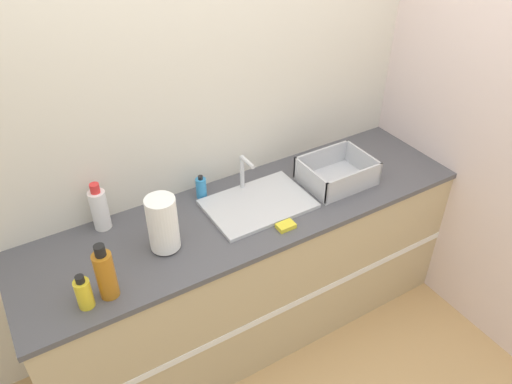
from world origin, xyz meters
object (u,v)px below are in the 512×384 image
at_px(sink, 258,202).
at_px(bottle_yellow, 84,293).
at_px(dish_rack, 337,174).
at_px(soap_dispenser, 201,188).
at_px(bottle_amber, 105,274).
at_px(paper_towel_roll, 163,224).
at_px(bottle_white_spray, 99,209).

xyz_separation_m(sink, bottle_yellow, (-0.95, -0.22, 0.06)).
xyz_separation_m(dish_rack, soap_dispenser, (-0.70, 0.26, 0.01)).
height_order(sink, bottle_amber, bottle_amber).
bearing_deg(sink, paper_towel_roll, -173.82).
bearing_deg(soap_dispenser, bottle_white_spray, 177.31).
height_order(paper_towel_roll, soap_dispenser, paper_towel_roll).
xyz_separation_m(bottle_yellow, soap_dispenser, (0.74, 0.43, -0.01)).
bearing_deg(sink, bottle_yellow, -167.09).
bearing_deg(bottle_yellow, bottle_white_spray, 65.37).
bearing_deg(sink, bottle_amber, -166.26).
bearing_deg(bottle_white_spray, bottle_amber, -103.78).
xyz_separation_m(paper_towel_roll, bottle_white_spray, (-0.20, 0.30, -0.03)).
xyz_separation_m(sink, paper_towel_roll, (-0.54, -0.06, 0.13)).
height_order(paper_towel_roll, dish_rack, paper_towel_roll).
distance_m(dish_rack, bottle_white_spray, 1.26).
distance_m(bottle_yellow, soap_dispenser, 0.85).
height_order(paper_towel_roll, bottle_yellow, paper_towel_roll).
bearing_deg(dish_rack, paper_towel_roll, -179.04).
bearing_deg(sink, dish_rack, -4.85).
xyz_separation_m(bottle_white_spray, bottle_yellow, (-0.21, -0.46, -0.04)).
bearing_deg(bottle_yellow, soap_dispenser, 30.58).
height_order(paper_towel_roll, bottle_white_spray, paper_towel_roll).
distance_m(paper_towel_roll, bottle_amber, 0.35).
height_order(bottle_white_spray, soap_dispenser, bottle_white_spray).
relative_size(dish_rack, soap_dispenser, 2.82).
distance_m(paper_towel_roll, dish_rack, 1.03).
bearing_deg(bottle_white_spray, dish_rack, -12.96).
xyz_separation_m(bottle_white_spray, bottle_amber, (-0.11, -0.45, 0.01)).
bearing_deg(paper_towel_roll, sink, 6.18).
bearing_deg(paper_towel_roll, soap_dispenser, 40.60).
height_order(sink, bottle_white_spray, bottle_white_spray).
xyz_separation_m(bottle_white_spray, soap_dispenser, (0.52, -0.02, -0.05)).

